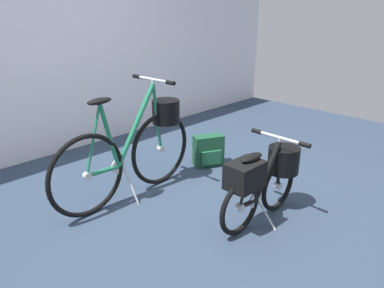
# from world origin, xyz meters

# --- Properties ---
(ground_plane) EXTENTS (7.52, 7.52, 0.00)m
(ground_plane) POSITION_xyz_m (0.00, 0.00, 0.00)
(ground_plane) COLOR #2D3D51
(back_wall) EXTENTS (7.52, 0.10, 3.01)m
(back_wall) POSITION_xyz_m (0.00, 2.17, 1.50)
(back_wall) COLOR silver
(back_wall) RESTS_ON ground_plane
(folding_bike_foreground) EXTENTS (0.95, 0.53, 0.68)m
(folding_bike_foreground) POSITION_xyz_m (0.32, -0.42, 0.37)
(folding_bike_foreground) COLOR black
(folding_bike_foreground) RESTS_ON ground_plane
(display_bike_left) EXTENTS (1.52, 0.53, 1.05)m
(display_bike_left) POSITION_xyz_m (-0.10, 0.65, 0.47)
(display_bike_left) COLOR black
(display_bike_left) RESTS_ON ground_plane
(backpack_on_floor) EXTENTS (0.35, 0.28, 0.34)m
(backpack_on_floor) POSITION_xyz_m (0.81, 0.61, 0.17)
(backpack_on_floor) COLOR #19472D
(backpack_on_floor) RESTS_ON ground_plane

